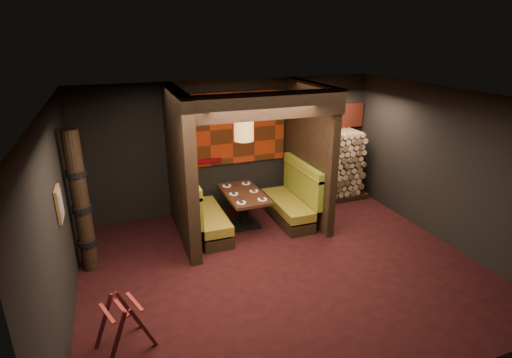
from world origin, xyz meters
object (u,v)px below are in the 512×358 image
object	(u,v)px
firewood_stack	(332,166)
pendant_lamp	(244,129)
totem_column	(81,204)
dining_table	(244,203)
booth_bench_left	(204,215)
booth_bench_right	(292,202)
luggage_rack	(123,323)

from	to	relation	value
firewood_stack	pendant_lamp	bearing A→B (deg)	-164.35
totem_column	dining_table	bearing A→B (deg)	12.08
booth_bench_left	booth_bench_right	world-z (taller)	same
dining_table	totem_column	world-z (taller)	totem_column
dining_table	firewood_stack	world-z (taller)	firewood_stack
pendant_lamp	booth_bench_right	bearing A→B (deg)	-1.68
dining_table	pendant_lamp	world-z (taller)	pendant_lamp
booth_bench_left	pendant_lamp	world-z (taller)	pendant_lamp
booth_bench_left	booth_bench_right	xyz separation A→B (m)	(1.89, 0.00, 0.00)
pendant_lamp	totem_column	xyz separation A→B (m)	(-2.95, -0.58, -0.85)
pendant_lamp	booth_bench_left	bearing A→B (deg)	-177.97
totem_column	luggage_rack	bearing A→B (deg)	-77.84
booth_bench_right	totem_column	xyz separation A→B (m)	(-3.98, -0.55, 0.79)
firewood_stack	booth_bench_right	bearing A→B (deg)	-152.65
luggage_rack	totem_column	xyz separation A→B (m)	(-0.45, 2.09, 0.82)
booth_bench_left	luggage_rack	distance (m)	3.11
booth_bench_right	pendant_lamp	size ratio (longest dim) A/B	1.54
totem_column	firewood_stack	world-z (taller)	totem_column
booth_bench_left	dining_table	distance (m)	0.87
booth_bench_left	totem_column	xyz separation A→B (m)	(-2.09, -0.55, 0.79)
booth_bench_left	booth_bench_right	distance (m)	1.89
dining_table	totem_column	xyz separation A→B (m)	(-2.95, -0.63, 0.70)
luggage_rack	pendant_lamp	bearing A→B (deg)	46.93
booth_bench_left	firewood_stack	distance (m)	3.35
firewood_stack	booth_bench_left	bearing A→B (deg)	-167.83
totem_column	firewood_stack	bearing A→B (deg)	13.19
booth_bench_right	firewood_stack	xyz separation A→B (m)	(1.35, 0.70, 0.42)
luggage_rack	dining_table	bearing A→B (deg)	47.46
booth_bench_right	luggage_rack	distance (m)	4.41
booth_bench_right	pendant_lamp	world-z (taller)	pendant_lamp
booth_bench_right	totem_column	size ratio (longest dim) A/B	0.67
booth_bench_left	totem_column	bearing A→B (deg)	-165.25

